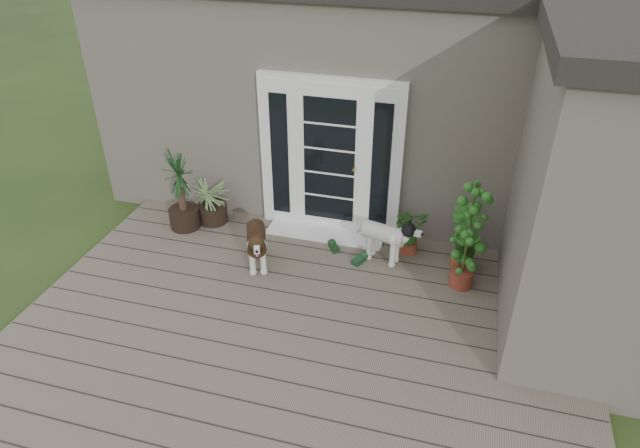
# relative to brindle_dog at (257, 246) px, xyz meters

# --- Properties ---
(deck) EXTENTS (6.20, 4.60, 0.12)m
(deck) POSITION_rel_brindle_dog_xyz_m (0.83, -1.07, -0.37)
(deck) COLOR #6B5B4C
(deck) RESTS_ON ground
(house_main) EXTENTS (7.40, 4.00, 3.10)m
(house_main) POSITION_rel_brindle_dog_xyz_m (0.83, 3.18, 1.12)
(house_main) COLOR #665E54
(house_main) RESTS_ON ground
(house_wing) EXTENTS (1.60, 2.40, 3.10)m
(house_wing) POSITION_rel_brindle_dog_xyz_m (3.73, 0.03, 1.12)
(house_wing) COLOR #665E54
(house_wing) RESTS_ON ground
(door_unit) EXTENTS (1.90, 0.14, 2.15)m
(door_unit) POSITION_rel_brindle_dog_xyz_m (0.63, 1.13, 0.77)
(door_unit) COLOR white
(door_unit) RESTS_ON deck
(door_step) EXTENTS (1.60, 0.40, 0.05)m
(door_step) POSITION_rel_brindle_dog_xyz_m (0.63, 0.93, -0.28)
(door_step) COLOR white
(door_step) RESTS_ON deck
(brindle_dog) EXTENTS (0.58, 0.81, 0.62)m
(brindle_dog) POSITION_rel_brindle_dog_xyz_m (0.00, 0.00, 0.00)
(brindle_dog) COLOR #3A2415
(brindle_dog) RESTS_ON deck
(white_dog) EXTENTS (0.77, 0.47, 0.60)m
(white_dog) POSITION_rel_brindle_dog_xyz_m (1.49, 0.55, -0.01)
(white_dog) COLOR white
(white_dog) RESTS_ON deck
(spider_plant) EXTENTS (0.72, 0.72, 0.72)m
(spider_plant) POSITION_rel_brindle_dog_xyz_m (-1.00, 0.85, 0.05)
(spider_plant) COLOR #8DA465
(spider_plant) RESTS_ON deck
(yucca) EXTENTS (0.92, 0.92, 1.14)m
(yucca) POSITION_rel_brindle_dog_xyz_m (-1.32, 0.61, 0.26)
(yucca) COLOR black
(yucca) RESTS_ON deck
(herb_a) EXTENTS (0.60, 0.60, 0.56)m
(herb_a) POSITION_rel_brindle_dog_xyz_m (1.78, 0.84, -0.03)
(herb_a) COLOR #1C6522
(herb_a) RESTS_ON deck
(herb_b) EXTENTS (0.61, 0.61, 0.66)m
(herb_b) POSITION_rel_brindle_dog_xyz_m (2.47, 0.68, 0.02)
(herb_b) COLOR #1C5718
(herb_b) RESTS_ON deck
(herb_c) EXTENTS (0.36, 0.36, 0.50)m
(herb_c) POSITION_rel_brindle_dog_xyz_m (3.14, 0.64, -0.06)
(herb_c) COLOR #1B5B1A
(herb_c) RESTS_ON deck
(sapling) EXTENTS (0.43, 0.43, 1.45)m
(sapling) POSITION_rel_brindle_dog_xyz_m (2.49, 0.29, 0.42)
(sapling) COLOR #1E5418
(sapling) RESTS_ON deck
(clog_left) EXTENTS (0.25, 0.29, 0.08)m
(clog_left) POSITION_rel_brindle_dog_xyz_m (0.83, 0.63, -0.27)
(clog_left) COLOR black
(clog_left) RESTS_ON deck
(clog_right) EXTENTS (0.26, 0.33, 0.09)m
(clog_right) POSITION_rel_brindle_dog_xyz_m (1.23, 0.44, -0.26)
(clog_right) COLOR #15361C
(clog_right) RESTS_ON deck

